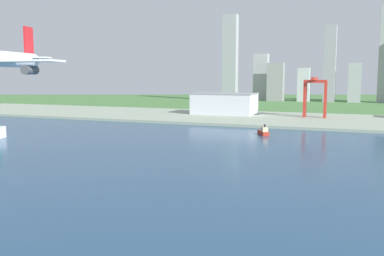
{
  "coord_description": "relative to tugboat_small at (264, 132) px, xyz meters",
  "views": [
    {
      "loc": [
        78.92,
        67.5,
        43.67
      ],
      "look_at": [
        18.38,
        218.16,
        23.92
      ],
      "focal_mm": 40.45,
      "sensor_mm": 36.0,
      "label": 1
    }
  ],
  "objects": [
    {
      "name": "ground_plane",
      "position": [
        -9.97,
        -81.24,
        -2.35
      ],
      "size": [
        2400.0,
        2400.0,
        0.0
      ],
      "primitive_type": "plane",
      "color": "#48783E"
    },
    {
      "name": "water_bay",
      "position": [
        -9.97,
        -141.24,
        -2.28
      ],
      "size": [
        840.0,
        360.0,
        0.15
      ],
      "primitive_type": "cube",
      "color": "navy",
      "rests_on": "ground"
    },
    {
      "name": "industrial_pier",
      "position": [
        -9.97,
        108.76,
        -1.1
      ],
      "size": [
        840.0,
        140.0,
        2.5
      ],
      "primitive_type": "cube",
      "color": "#95A48D",
      "rests_on": "ground"
    },
    {
      "name": "tugboat_small",
      "position": [
        0.0,
        0.0,
        0.0
      ],
      "size": [
        11.98,
        17.69,
        8.15
      ],
      "color": "#B22D1E",
      "rests_on": "water_bay"
    },
    {
      "name": "port_crane_red",
      "position": [
        22.87,
        124.03,
        28.09
      ],
      "size": [
        21.84,
        36.32,
        39.62
      ],
      "color": "#B72D23",
      "rests_on": "industrial_pier"
    },
    {
      "name": "warehouse_main",
      "position": [
        -71.71,
        129.22,
        11.48
      ],
      "size": [
        66.77,
        37.8,
        22.62
      ],
      "color": "silver",
      "rests_on": "industrial_pier"
    },
    {
      "name": "distant_skyline",
      "position": [
        22.68,
        432.35,
        54.87
      ],
      "size": [
        349.08,
        68.52,
        154.22
      ],
      "color": "#9DA1A6",
      "rests_on": "ground"
    }
  ]
}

